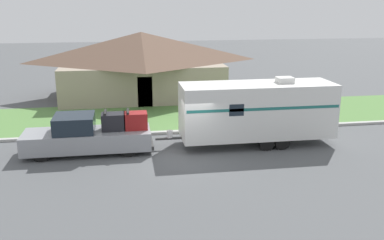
{
  "coord_description": "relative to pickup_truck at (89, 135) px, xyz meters",
  "views": [
    {
      "loc": [
        -2.75,
        -18.55,
        7.01
      ],
      "look_at": [
        0.45,
        1.31,
        1.4
      ],
      "focal_mm": 40.0,
      "sensor_mm": 36.0,
      "label": 1
    }
  ],
  "objects": [
    {
      "name": "curb_strip",
      "position": [
        4.5,
        2.44,
        -0.8
      ],
      "size": [
        80.0,
        0.3,
        0.14
      ],
      "color": "#ADADA8",
      "rests_on": "ground_plane"
    },
    {
      "name": "pickup_truck",
      "position": [
        0.0,
        0.0,
        0.0
      ],
      "size": [
        6.05,
        2.0,
        2.01
      ],
      "color": "black",
      "rests_on": "ground_plane"
    },
    {
      "name": "lawn_strip",
      "position": [
        4.5,
        6.09,
        -0.85
      ],
      "size": [
        80.0,
        7.0,
        0.03
      ],
      "color": "#568442",
      "rests_on": "ground_plane"
    },
    {
      "name": "ground_plane",
      "position": [
        4.5,
        -1.31,
        -0.87
      ],
      "size": [
        120.0,
        120.0,
        0.0
      ],
      "primitive_type": "plane",
      "color": "#515456"
    },
    {
      "name": "house_across_street",
      "position": [
        3.13,
        12.57,
        1.63
      ],
      "size": [
        12.52,
        8.38,
        4.81
      ],
      "color": "gray",
      "rests_on": "ground_plane"
    },
    {
      "name": "travel_trailer",
      "position": [
        8.24,
        -0.0,
        0.9
      ],
      "size": [
        8.9,
        2.37,
        3.39
      ],
      "color": "black",
      "rests_on": "ground_plane"
    },
    {
      "name": "mailbox",
      "position": [
        8.97,
        3.38,
        0.09
      ],
      "size": [
        0.48,
        0.2,
        1.25
      ],
      "color": "brown",
      "rests_on": "ground_plane"
    }
  ]
}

